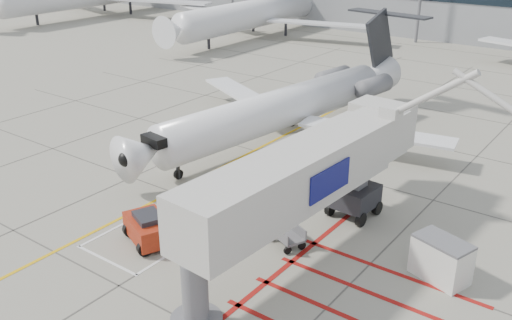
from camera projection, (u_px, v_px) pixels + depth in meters
The scene contains 8 objects.
ground_plane at pixel (182, 246), 27.58m from camera, with size 260.00×260.00×0.00m, color gray.
regional_jet at pixel (259, 94), 37.80m from camera, with size 23.59×29.75×7.80m, color white, non-canonical shape.
jet_bridge at pixel (292, 190), 25.24m from camera, with size 8.43×17.79×7.12m, color beige, non-canonical shape.
pushback_tug at pixel (149, 227), 27.68m from camera, with size 2.75×1.72×1.60m, color #9B240F, non-canonical shape.
baggage_cart at pixel (287, 235), 27.49m from camera, with size 1.74×1.10×1.10m, color #5A595E, non-canonical shape.
ground_power_unit at pixel (441, 259), 24.80m from camera, with size 2.40×1.40×1.90m, color silver, non-canonical shape.
cone_nose at pixel (213, 188), 32.91m from camera, with size 0.39×0.39×0.54m, color #FF490D.
cone_side at pixel (273, 190), 32.77m from camera, with size 0.36×0.36×0.49m, color #ED520C.
Camera 1 is at (16.98, -16.99, 14.64)m, focal length 40.00 mm.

